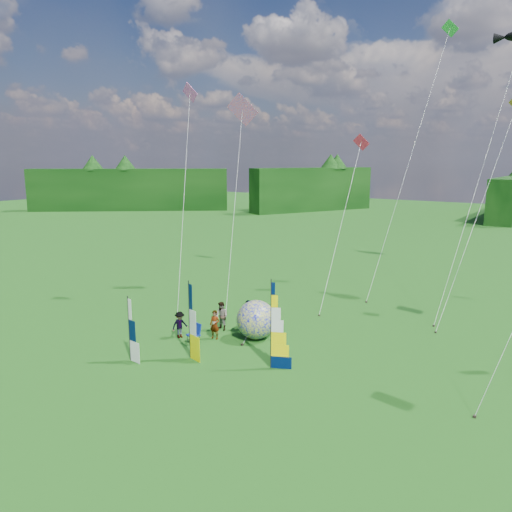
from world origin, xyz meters
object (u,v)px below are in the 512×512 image
Objects in this scene: kite_whale at (483,159)px; spectator_d at (248,315)px; side_banner_left at (189,321)px; side_banner_far at (129,330)px; spectator_a at (215,325)px; spectator_b at (222,316)px; spectator_c at (180,325)px; camp_chair at (193,334)px; bol_inflatable at (256,320)px; feather_banner_main at (271,326)px.

spectator_d is at bearing -148.63° from kite_whale.
kite_whale is at bearing 75.76° from side_banner_left.
side_banner_left reaches higher than side_banner_far.
spectator_a is 1.53m from spectator_b.
side_banner_far is 4.04m from spectator_c.
camp_chair is at bearing -122.09° from spectator_a.
spectator_b is 20.31m from kite_whale.
bol_inflatable is 1.58m from spectator_d.
side_banner_far is 1.96× the size of spectator_a.
side_banner_far reaches higher than bol_inflatable.
feather_banner_main reaches higher than spectator_d.
spectator_a is at bearing -45.11° from spectator_c.
side_banner_far is at bearing -118.84° from bol_inflatable.
side_banner_left reaches higher than camp_chair.
feather_banner_main is at bearing 11.08° from camp_chair.
kite_whale is at bearing 64.46° from side_banner_far.
kite_whale is at bearing 60.16° from spectator_b.
bol_inflatable is at bearing 178.61° from spectator_d.
spectator_b reaches higher than spectator_c.
bol_inflatable is 3.68m from camp_chair.
spectator_b is at bearing 87.02° from side_banner_far.
spectator_c is at bearing -106.75° from spectator_b.
side_banner_far reaches higher than camp_chair.
spectator_a is 0.91× the size of spectator_d.
side_banner_left is (-4.16, -1.34, -0.19)m from feather_banner_main.
spectator_b reaches higher than spectator_a.
side_banner_far reaches higher than spectator_b.
side_banner_far is 0.16× the size of kite_whale.
side_banner_far is 1.90× the size of spectator_b.
spectator_c is at bearing -146.76° from bol_inflatable.
spectator_b is (-2.54, -0.02, -0.26)m from bol_inflatable.
side_banner_left is 3.10m from side_banner_far.
feather_banner_main is 1.32× the size of side_banner_far.
side_banner_left reaches higher than spectator_b.
side_banner_left reaches higher than spectator_c.
side_banner_left is 3.26m from spectator_a.
spectator_a is at bearing 109.13° from spectator_d.
feather_banner_main is at bearing 32.24° from side_banner_left.
camp_chair is (-0.53, -1.26, -0.28)m from spectator_a.
bol_inflatable reaches higher than spectator_d.
feather_banner_main is 2.36× the size of spectator_d.
spectator_d is (-4.24, 3.96, -1.27)m from feather_banner_main.
feather_banner_main reaches higher than side_banner_left.
spectator_a is at bearing 118.82° from side_banner_left.
kite_whale reaches higher than side_banner_left.
side_banner_left reaches higher than spectator_d.
camp_chair is 0.06× the size of kite_whale.
spectator_a reaches higher than camp_chair.
spectator_d is at bearing 86.32° from camp_chair.
camp_chair is (-1.28, 1.68, -1.44)m from side_banner_left.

